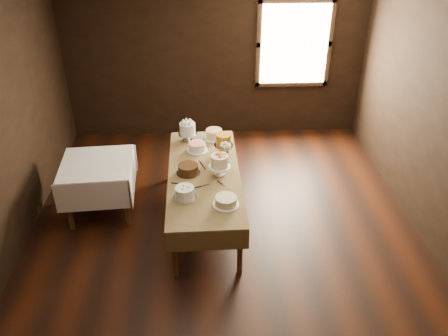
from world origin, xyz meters
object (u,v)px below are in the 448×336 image
at_px(cake_speckled, 214,134).
at_px(flower_vase, 225,162).
at_px(display_table, 204,177).
at_px(cake_server_a, 207,185).
at_px(cake_server_b, 226,187).
at_px(cake_server_d, 226,162).
at_px(side_table, 97,169).
at_px(cake_swirl, 185,193).
at_px(cake_lattice, 197,147).
at_px(cake_caramel, 224,145).
at_px(cake_flowers, 220,166).
at_px(cake_server_c, 201,163).
at_px(cake_meringue, 188,133).
at_px(cake_cream, 226,201).
at_px(cake_chocolate, 188,169).
at_px(cake_server_e, 184,184).

xyz_separation_m(cake_speckled, flower_vase, (0.12, -0.77, -0.00)).
bearing_deg(display_table, cake_server_a, -83.72).
bearing_deg(cake_speckled, cake_server_b, -85.47).
bearing_deg(cake_server_d, cake_speckled, 50.98).
distance_m(side_table, cake_swirl, 1.40).
xyz_separation_m(cake_lattice, cake_server_a, (0.11, -0.86, -0.05)).
relative_size(display_table, cake_caramel, 7.57).
xyz_separation_m(cake_flowers, cake_swirl, (-0.43, -0.49, -0.06)).
height_order(side_table, cake_server_c, side_table).
bearing_deg(side_table, cake_flowers, -9.98).
xyz_separation_m(cake_server_a, cake_server_c, (-0.07, 0.52, 0.00)).
height_order(side_table, cake_meringue, cake_meringue).
bearing_deg(cake_flowers, cake_lattice, 114.09).
relative_size(cake_cream, cake_server_a, 1.27).
distance_m(cake_speckled, cake_swirl, 1.52).
height_order(cake_swirl, flower_vase, cake_swirl).
xyz_separation_m(cake_server_a, cake_server_d, (0.27, 0.52, 0.00)).
relative_size(cake_chocolate, flower_vase, 2.40).
height_order(cake_server_a, cake_server_c, same).
bearing_deg(cake_swirl, cake_cream, -19.12).
height_order(cake_speckled, flower_vase, cake_speckled).
distance_m(cake_cream, cake_server_d, 0.95).
height_order(display_table, cake_server_a, cake_server_a).
bearing_deg(cake_server_b, cake_caramel, 144.07).
height_order(cake_speckled, cake_caramel, cake_caramel).
xyz_separation_m(cake_server_b, cake_server_c, (-0.30, 0.57, 0.00)).
distance_m(cake_swirl, cake_server_b, 0.53).
relative_size(cake_caramel, cake_swirl, 1.08).
bearing_deg(flower_vase, cake_server_b, -91.98).
xyz_separation_m(side_table, cake_server_b, (1.65, -0.57, 0.04)).
distance_m(cake_lattice, cake_flowers, 0.69).
relative_size(cake_lattice, cake_server_b, 1.25).
bearing_deg(cake_server_c, cake_server_b, -171.39).
xyz_separation_m(cake_swirl, flower_vase, (0.51, 0.70, -0.00)).
relative_size(cake_caramel, cake_chocolate, 0.99).
bearing_deg(cake_server_b, side_table, -143.96).
relative_size(cake_lattice, cake_caramel, 0.98).
bearing_deg(cake_server_d, cake_server_e, 172.24).
bearing_deg(flower_vase, cake_server_e, -141.25).
height_order(display_table, cake_chocolate, cake_chocolate).
distance_m(cake_flowers, flower_vase, 0.23).
distance_m(side_table, cake_server_c, 1.36).
bearing_deg(cake_swirl, cake_server_e, 92.74).
bearing_deg(cake_server_e, cake_server_d, 58.03).
distance_m(cake_server_a, cake_server_c, 0.53).
distance_m(cake_speckled, cake_cream, 1.63).
bearing_deg(cake_cream, cake_lattice, 104.20).
bearing_deg(flower_vase, cake_server_a, -119.32).
distance_m(display_table, cake_meringue, 0.93).
bearing_deg(cake_speckled, cake_meringue, -173.05).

